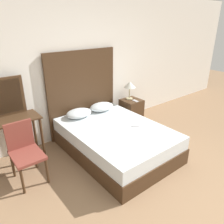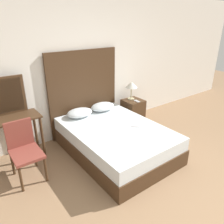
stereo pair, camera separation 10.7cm
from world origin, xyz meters
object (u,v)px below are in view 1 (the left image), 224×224
at_px(table_lamp, 130,85).
at_px(phone_on_nightstand, 135,101).
at_px(phone_on_bed, 136,126).
at_px(bed, 116,140).
at_px(nightstand, 131,112).
at_px(chair, 24,149).
at_px(vanity_desk, 13,129).

relative_size(table_lamp, phone_on_nightstand, 2.53).
distance_m(phone_on_bed, table_lamp, 1.28).
height_order(bed, phone_on_bed, phone_on_bed).
relative_size(nightstand, chair, 0.65).
bearing_deg(bed, phone_on_nightstand, 29.81).
bearing_deg(bed, nightstand, 34.29).
xyz_separation_m(table_lamp, vanity_desk, (-2.50, -0.04, -0.25)).
xyz_separation_m(phone_on_nightstand, vanity_desk, (-2.51, 0.15, 0.06)).
distance_m(bed, phone_on_bed, 0.43).
distance_m(phone_on_bed, chair, 1.81).
relative_size(phone_on_bed, nightstand, 0.28).
bearing_deg(phone_on_nightstand, phone_on_bed, -133.90).
bearing_deg(chair, bed, -11.83).
distance_m(nightstand, chair, 2.53).
distance_m(vanity_desk, chair, 0.47).
bearing_deg(table_lamp, vanity_desk, -179.14).
bearing_deg(nightstand, chair, -170.80).
bearing_deg(phone_on_nightstand, chair, -173.19).
distance_m(phone_on_nightstand, vanity_desk, 2.52).
bearing_deg(phone_on_nightstand, nightstand, 98.68).
height_order(nightstand, table_lamp, table_lamp).
height_order(nightstand, phone_on_nightstand, phone_on_nightstand).
height_order(nightstand, vanity_desk, vanity_desk).
distance_m(table_lamp, phone_on_nightstand, 0.36).
xyz_separation_m(bed, table_lamp, (1.04, 0.79, 0.63)).
xyz_separation_m(table_lamp, phone_on_nightstand, (0.01, -0.19, -0.31)).
relative_size(nightstand, vanity_desk, 0.67).
height_order(bed, phone_on_nightstand, phone_on_nightstand).
relative_size(bed, chair, 2.35).
height_order(phone_on_bed, table_lamp, table_lamp).
bearing_deg(nightstand, table_lamp, 87.38).
height_order(bed, vanity_desk, vanity_desk).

